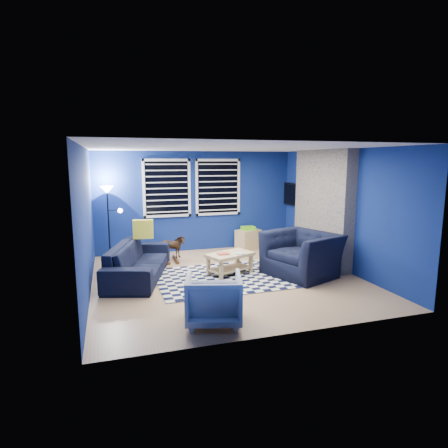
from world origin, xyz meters
name	(u,v)px	position (x,y,z in m)	size (l,w,h in m)	color
floor	(227,278)	(0.00, 0.00, 0.00)	(5.00, 5.00, 0.00)	tan
ceiling	(227,148)	(0.00, 0.00, 2.50)	(5.00, 5.00, 0.00)	white
wall_back	(197,201)	(0.00, 2.50, 1.25)	(5.00, 5.00, 0.00)	navy
wall_left	(87,221)	(-2.50, 0.00, 1.25)	(5.00, 5.00, 0.00)	navy
wall_right	(341,210)	(2.50, 0.00, 1.25)	(5.00, 5.00, 0.00)	navy
fireplace	(322,210)	(2.36, 0.50, 1.20)	(0.65, 2.00, 2.50)	gray
window_left	(167,188)	(-0.75, 2.46, 1.60)	(1.17, 0.06, 1.42)	black
window_right	(218,187)	(0.55, 2.46, 1.60)	(1.17, 0.06, 1.42)	black
tv	(294,195)	(2.45, 2.00, 1.40)	(0.07, 1.00, 0.58)	black
rug	(221,278)	(-0.10, 0.03, 0.01)	(2.50, 2.00, 0.02)	black
sofa	(139,261)	(-1.62, 0.57, 0.33)	(0.89, 2.28, 0.67)	black
armchair_big	(302,254)	(1.49, -0.23, 0.43)	(1.15, 1.32, 0.86)	black
armchair_bent	(214,299)	(-0.79, -1.87, 0.36)	(0.76, 0.78, 0.71)	gray
rocking_horse	(171,247)	(-0.83, 1.57, 0.33)	(0.63, 0.29, 0.53)	#4D2C18
coffee_table	(230,259)	(0.14, 0.23, 0.32)	(1.04, 0.83, 0.46)	tan
cabinet	(248,239)	(1.30, 2.25, 0.26)	(0.69, 0.58, 0.58)	tan
floor_lamp	(108,200)	(-2.13, 2.20, 1.38)	(0.46, 0.28, 1.69)	black
throw_pillow	(143,229)	(-1.47, 1.09, 0.86)	(0.41, 0.12, 0.39)	yellow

